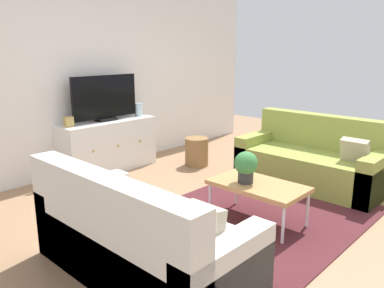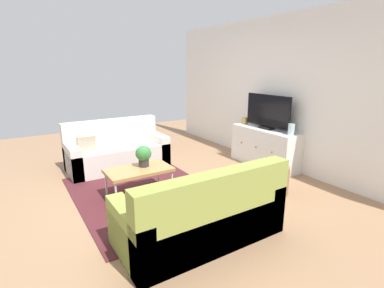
{
  "view_description": "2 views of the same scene",
  "coord_description": "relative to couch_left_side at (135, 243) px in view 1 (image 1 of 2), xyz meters",
  "views": [
    {
      "loc": [
        -3.05,
        -2.19,
        1.68
      ],
      "look_at": [
        0.0,
        0.66,
        0.65
      ],
      "focal_mm": 36.3,
      "sensor_mm": 36.0,
      "label": 1
    },
    {
      "loc": [
        3.73,
        -1.69,
        1.83
      ],
      "look_at": [
        0.0,
        0.66,
        0.65
      ],
      "focal_mm": 27.36,
      "sensor_mm": 36.0,
      "label": 2
    }
  ],
  "objects": [
    {
      "name": "coffee_table",
      "position": [
        1.42,
        -0.13,
        0.09
      ],
      "size": [
        0.53,
        0.92,
        0.41
      ],
      "color": "#B7844C",
      "rests_on": "ground_plane"
    },
    {
      "name": "wall_back",
      "position": [
        1.44,
        2.65,
        1.07
      ],
      "size": [
        6.4,
        0.12,
        2.7
      ],
      "primitive_type": "cube",
      "color": "white",
      "rests_on": "ground_plane"
    },
    {
      "name": "couch_right_side",
      "position": [
        2.87,
        0.0,
        0.0
      ],
      "size": [
        0.83,
        1.75,
        0.86
      ],
      "color": "olive",
      "rests_on": "ground_plane"
    },
    {
      "name": "tv_console",
      "position": [
        1.43,
        2.37,
        0.07
      ],
      "size": [
        1.38,
        0.47,
        0.71
      ],
      "color": "white",
      "rests_on": "ground_plane"
    },
    {
      "name": "area_rug",
      "position": [
        1.44,
        -0.05,
        -0.28
      ],
      "size": [
        2.5,
        1.9,
        0.01
      ],
      "primitive_type": "cube",
      "color": "#4C1E23",
      "rests_on": "ground_plane"
    },
    {
      "name": "mantel_clock",
      "position": [
        0.86,
        2.37,
        0.49
      ],
      "size": [
        0.11,
        0.07,
        0.13
      ],
      "primitive_type": "cube",
      "color": "tan",
      "rests_on": "tv_console"
    },
    {
      "name": "potted_plant",
      "position": [
        1.36,
        -0.02,
        0.3
      ],
      "size": [
        0.23,
        0.23,
        0.31
      ],
      "color": "#2D2D2D",
      "rests_on": "coffee_table"
    },
    {
      "name": "glass_vase",
      "position": [
        2.0,
        2.37,
        0.52
      ],
      "size": [
        0.11,
        0.11,
        0.19
      ],
      "primitive_type": "cylinder",
      "color": "silver",
      "rests_on": "tv_console"
    },
    {
      "name": "wicker_basket",
      "position": [
        2.44,
        1.61,
        -0.08
      ],
      "size": [
        0.34,
        0.34,
        0.41
      ],
      "primitive_type": "cylinder",
      "color": "olive",
      "rests_on": "ground_plane"
    },
    {
      "name": "couch_left_side",
      "position": [
        0.0,
        0.0,
        0.0
      ],
      "size": [
        0.83,
        1.75,
        0.86
      ],
      "color": "silver",
      "rests_on": "ground_plane"
    },
    {
      "name": "ground_plane",
      "position": [
        1.44,
        0.1,
        -0.28
      ],
      "size": [
        10.0,
        10.0,
        0.0
      ],
      "primitive_type": "plane",
      "color": "#997251"
    },
    {
      "name": "flat_screen_tv",
      "position": [
        1.43,
        2.39,
        0.73
      ],
      "size": [
        1.0,
        0.16,
        0.62
      ],
      "color": "black",
      "rests_on": "tv_console"
    }
  ]
}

